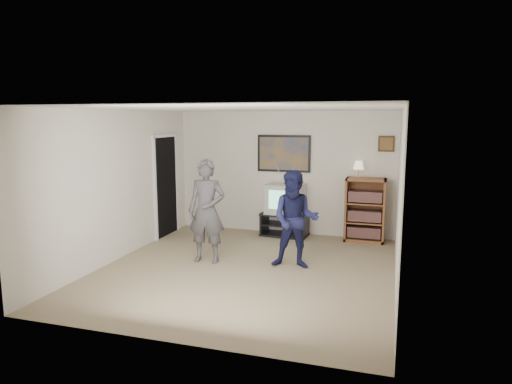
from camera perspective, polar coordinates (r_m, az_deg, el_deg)
The scene contains 13 objects.
room_shell at distance 7.33m, azimuth -0.41°, elevation 0.50°, with size 4.51×5.00×2.51m.
media_stand at distance 9.28m, azimuth 3.60°, elevation -4.06°, with size 0.97×0.59×0.47m.
crt_television at distance 9.17m, azimuth 3.71°, elevation -0.83°, with size 0.71×0.60×0.60m, color #AFB0AA, non-canonical shape.
bookshelf at distance 9.03m, azimuth 13.47°, elevation -2.20°, with size 0.75×0.43×1.23m, color brown, non-canonical shape.
table_lamp at distance 8.94m, azimuth 12.70°, elevation 2.77°, with size 0.21×0.21×0.33m, color beige, non-canonical shape.
person_tall at distance 7.53m, azimuth -6.17°, elevation -2.38°, with size 0.62×0.41×1.71m, color #414144.
person_short at distance 7.22m, azimuth 4.92°, elevation -3.47°, with size 0.76×0.59×1.56m, color #171941.
controller_left at distance 7.69m, azimuth -5.06°, elevation -0.03°, with size 0.04×0.13×0.04m, color white.
controller_right at distance 7.39m, azimuth 5.75°, elevation -0.68°, with size 0.04×0.12×0.04m, color white.
poster at distance 9.32m, azimuth 3.49°, elevation 4.82°, with size 1.10×0.03×0.75m, color black.
air_vent at distance 9.45m, azimuth 0.25°, elevation 6.71°, with size 0.28×0.02×0.14m, color white.
small_picture at distance 9.06m, azimuth 15.98°, elevation 5.81°, with size 0.30×0.03×0.30m, color #472316.
doorway at distance 9.37m, azimuth -11.24°, elevation 0.68°, with size 0.03×0.85×2.00m, color black.
Camera 1 is at (2.15, -6.57, 2.35)m, focal length 32.00 mm.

